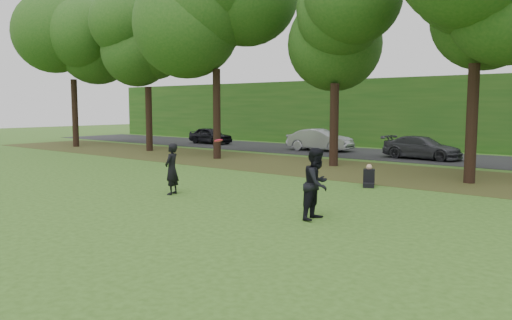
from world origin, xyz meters
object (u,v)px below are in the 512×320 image
(player_left, at_px, (172,169))
(player_right, at_px, (317,184))
(frisbee, at_px, (218,141))
(seated_person, at_px, (369,178))

(player_left, relative_size, player_right, 0.92)
(player_right, xyz_separation_m, frisbee, (-3.98, 0.46, 0.95))
(player_left, height_order, player_right, player_right)
(player_left, relative_size, seated_person, 2.09)
(player_right, relative_size, frisbee, 4.98)
(player_left, height_order, frisbee, frisbee)
(player_right, relative_size, seated_person, 2.28)
(frisbee, height_order, seated_person, frisbee)
(player_left, bearing_deg, frisbee, 79.57)
(player_right, height_order, seated_person, player_right)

